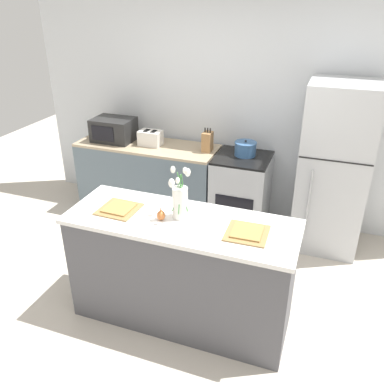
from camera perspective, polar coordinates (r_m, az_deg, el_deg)
The scene contains 14 objects.
ground_plane at distance 3.68m, azimuth -1.39°, elevation -16.86°, with size 10.00×10.00×0.00m, color beige.
back_wall at distance 4.74m, azimuth 7.43°, elevation 11.91°, with size 5.20×0.08×2.70m.
kitchen_island at distance 3.37m, azimuth -1.48°, elevation -10.92°, with size 1.80×0.66×0.96m.
back_counter at distance 5.02m, azimuth -6.09°, elevation 1.87°, with size 1.68×0.60×0.89m.
stove_range at distance 4.67m, azimuth 6.84°, elevation -0.17°, with size 0.60×0.61×0.89m.
refrigerator at distance 4.40m, azimuth 19.24°, elevation 3.03°, with size 0.68×0.67×1.77m.
flower_vase at distance 3.06m, azimuth -1.70°, elevation -1.09°, with size 0.17×0.16×0.43m.
pear_figurine at distance 3.09m, azimuth -4.37°, elevation -3.21°, with size 0.07×0.07×0.11m.
plate_setting_left at distance 3.29m, azimuth -10.21°, elevation -2.32°, with size 0.31×0.31×0.02m.
plate_setting_right at distance 2.95m, azimuth 7.72°, elevation -5.67°, with size 0.31×0.31×0.02m.
toaster at distance 4.81m, azimuth -5.86°, elevation 7.56°, with size 0.28×0.18×0.17m.
cooking_pot at distance 4.51m, azimuth 7.50°, elevation 6.05°, with size 0.24×0.24×0.18m.
microwave at distance 5.01m, azimuth -10.93°, elevation 8.60°, with size 0.48×0.37×0.27m.
knife_block at distance 4.59m, azimuth 2.18°, elevation 7.07°, with size 0.10×0.14×0.27m.
Camera 1 is at (1.00, -2.48, 2.53)m, focal length 38.00 mm.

